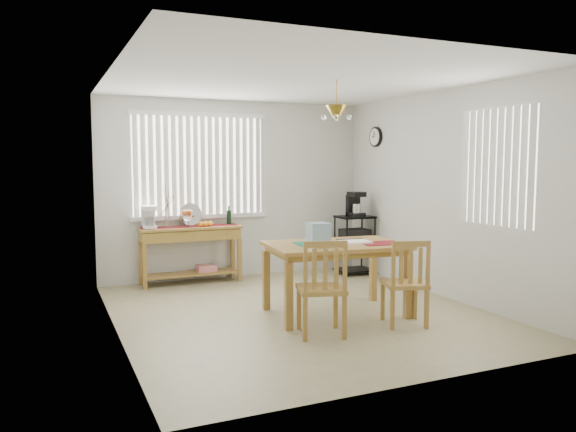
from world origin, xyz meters
name	(u,v)px	position (x,y,z in m)	size (l,w,h in m)	color
ground	(299,313)	(0.00, 0.00, -0.01)	(4.00, 4.50, 0.01)	tan
room_shell	(299,163)	(0.00, 0.02, 1.69)	(4.20, 4.70, 2.70)	silver
sideboard	(191,241)	(-0.74, 2.03, 0.60)	(1.43, 0.40, 0.80)	#A37A37
sideboard_items	(174,218)	(-0.97, 2.04, 0.93)	(1.35, 0.33, 0.61)	maroon
wire_cart	(355,239)	(1.70, 1.66, 0.54)	(0.52, 0.42, 0.89)	black
cart_items	(355,205)	(1.70, 1.67, 1.06)	(0.21, 0.25, 0.37)	black
dining_table	(335,252)	(0.34, -0.23, 0.71)	(1.58, 1.10, 0.80)	#A37A37
table_items	(328,237)	(0.18, -0.34, 0.90)	(1.15, 0.64, 0.26)	#136F53
chair_left	(322,289)	(-0.17, -0.88, 0.47)	(0.55, 0.55, 0.96)	#A37A37
chair_right	(406,283)	(0.80, -0.91, 0.45)	(0.53, 0.53, 0.91)	#A37A37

